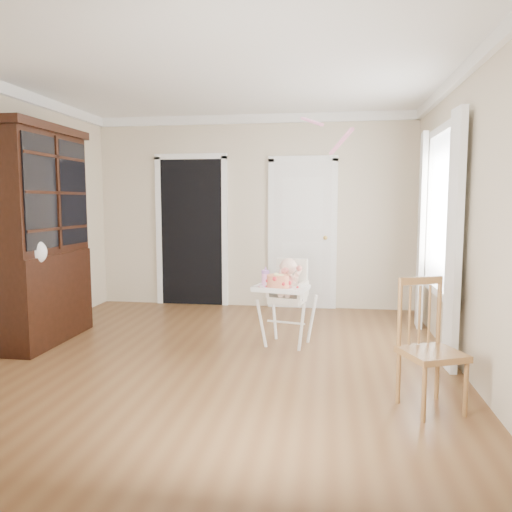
# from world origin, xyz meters

# --- Properties ---
(floor) EXTENTS (5.00, 5.00, 0.00)m
(floor) POSITION_xyz_m (0.00, 0.00, 0.00)
(floor) COLOR brown
(floor) RESTS_ON ground
(ceiling) EXTENTS (5.00, 5.00, 0.00)m
(ceiling) POSITION_xyz_m (0.00, 0.00, 2.70)
(ceiling) COLOR white
(ceiling) RESTS_ON wall_back
(wall_back) EXTENTS (4.50, 0.00, 4.50)m
(wall_back) POSITION_xyz_m (0.00, 2.50, 1.35)
(wall_back) COLOR #C3B498
(wall_back) RESTS_ON floor
(wall_right) EXTENTS (0.00, 5.00, 5.00)m
(wall_right) POSITION_xyz_m (2.25, 0.00, 1.35)
(wall_right) COLOR #C3B498
(wall_right) RESTS_ON floor
(crown_molding) EXTENTS (4.50, 5.00, 0.12)m
(crown_molding) POSITION_xyz_m (0.00, 0.00, 2.64)
(crown_molding) COLOR white
(crown_molding) RESTS_ON ceiling
(doorway) EXTENTS (1.06, 0.05, 2.22)m
(doorway) POSITION_xyz_m (-0.90, 2.48, 1.11)
(doorway) COLOR black
(doorway) RESTS_ON wall_back
(closet_door) EXTENTS (0.96, 0.09, 2.13)m
(closet_door) POSITION_xyz_m (0.70, 2.48, 1.02)
(closet_door) COLOR white
(closet_door) RESTS_ON wall_back
(window_right) EXTENTS (0.13, 1.84, 2.30)m
(window_right) POSITION_xyz_m (2.18, 0.80, 1.29)
(window_right) COLOR white
(window_right) RESTS_ON wall_right
(high_chair) EXTENTS (0.65, 0.75, 0.92)m
(high_chair) POSITION_xyz_m (0.65, 0.59, 0.57)
(high_chair) COLOR white
(high_chair) RESTS_ON floor
(baby) EXTENTS (0.26, 0.24, 0.42)m
(baby) POSITION_xyz_m (0.65, 0.61, 0.70)
(baby) COLOR beige
(baby) RESTS_ON high_chair
(cake) EXTENTS (0.29, 0.29, 0.14)m
(cake) POSITION_xyz_m (0.57, 0.39, 0.70)
(cake) COLOR silver
(cake) RESTS_ON high_chair
(sippy_cup) EXTENTS (0.08, 0.08, 0.20)m
(sippy_cup) POSITION_xyz_m (0.42, 0.53, 0.72)
(sippy_cup) COLOR #F092CE
(sippy_cup) RESTS_ON high_chair
(china_cabinet) EXTENTS (0.60, 1.36, 2.29)m
(china_cabinet) POSITION_xyz_m (-1.99, 0.35, 1.15)
(china_cabinet) COLOR black
(china_cabinet) RESTS_ON floor
(dining_chair) EXTENTS (0.51, 0.51, 0.95)m
(dining_chair) POSITION_xyz_m (1.80, -0.88, 0.44)
(dining_chair) COLOR brown
(dining_chair) RESTS_ON floor
(streamer) EXTENTS (0.22, 0.46, 0.15)m
(streamer) POSITION_xyz_m (0.90, -0.11, 2.19)
(streamer) COLOR #FF93C2
(streamer) RESTS_ON ceiling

